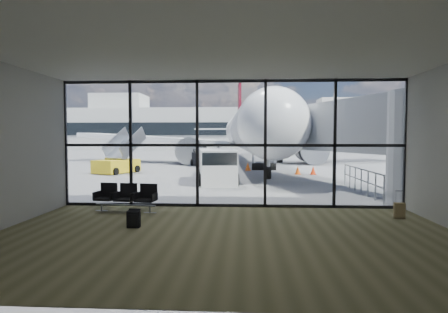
# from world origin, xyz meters

# --- Properties ---
(ground) EXTENTS (220.00, 220.00, 0.00)m
(ground) POSITION_xyz_m (0.00, 40.00, 0.00)
(ground) COLOR slate
(ground) RESTS_ON ground
(lounge_shell) EXTENTS (12.02, 8.01, 4.51)m
(lounge_shell) POSITION_xyz_m (0.00, -4.80, 2.65)
(lounge_shell) COLOR brown
(lounge_shell) RESTS_ON ground
(glass_curtain_wall) EXTENTS (12.10, 0.12, 4.50)m
(glass_curtain_wall) POSITION_xyz_m (0.00, 0.00, 2.25)
(glass_curtain_wall) COLOR white
(glass_curtain_wall) RESTS_ON ground
(jet_bridge) EXTENTS (8.00, 16.50, 4.33)m
(jet_bridge) POSITION_xyz_m (4.90, 7.07, 2.76)
(jet_bridge) COLOR #9C9EA1
(jet_bridge) RESTS_ON ground
(apron_railing) EXTENTS (0.06, 5.46, 1.11)m
(apron_railing) POSITION_xyz_m (5.60, 3.50, 0.72)
(apron_railing) COLOR gray
(apron_railing) RESTS_ON ground
(far_terminal) EXTENTS (80.00, 12.20, 11.00)m
(far_terminal) POSITION_xyz_m (-0.59, 61.97, 4.21)
(far_terminal) COLOR silver
(far_terminal) RESTS_ON ground
(tree_0) EXTENTS (4.95, 4.95, 7.12)m
(tree_0) POSITION_xyz_m (-45.00, 72.00, 4.63)
(tree_0) COLOR #382619
(tree_0) RESTS_ON ground
(tree_1) EXTENTS (5.61, 5.61, 8.07)m
(tree_1) POSITION_xyz_m (-39.00, 72.00, 5.25)
(tree_1) COLOR #382619
(tree_1) RESTS_ON ground
(tree_2) EXTENTS (6.27, 6.27, 9.03)m
(tree_2) POSITION_xyz_m (-33.00, 72.00, 5.88)
(tree_2) COLOR #382619
(tree_2) RESTS_ON ground
(tree_3) EXTENTS (4.95, 4.95, 7.12)m
(tree_3) POSITION_xyz_m (-27.00, 72.00, 4.63)
(tree_3) COLOR #382619
(tree_3) RESTS_ON ground
(tree_4) EXTENTS (5.61, 5.61, 8.07)m
(tree_4) POSITION_xyz_m (-21.00, 72.00, 5.25)
(tree_4) COLOR #382619
(tree_4) RESTS_ON ground
(tree_5) EXTENTS (6.27, 6.27, 9.03)m
(tree_5) POSITION_xyz_m (-15.00, 72.00, 5.88)
(tree_5) COLOR #382619
(tree_5) RESTS_ON ground
(seating_row) EXTENTS (2.10, 0.84, 0.93)m
(seating_row) POSITION_xyz_m (-3.45, -0.98, 0.52)
(seating_row) COLOR gray
(seating_row) RESTS_ON ground
(backpack) EXTENTS (0.34, 0.31, 0.51)m
(backpack) POSITION_xyz_m (-2.55, -3.20, 0.25)
(backpack) COLOR black
(backpack) RESTS_ON ground
(suitcase) EXTENTS (0.34, 0.27, 0.85)m
(suitcase) POSITION_xyz_m (5.20, -1.61, 0.26)
(suitcase) COLOR olive
(suitcase) RESTS_ON ground
(airliner) EXTENTS (34.40, 39.89, 10.27)m
(airliner) POSITION_xyz_m (0.81, 24.25, 3.13)
(airliner) COLOR white
(airliner) RESTS_ON ground
(service_van) EXTENTS (2.51, 4.41, 1.82)m
(service_van) POSITION_xyz_m (-1.03, 6.94, 0.94)
(service_van) COLOR silver
(service_van) RESTS_ON ground
(belt_loader) EXTENTS (2.98, 4.55, 1.99)m
(belt_loader) POSITION_xyz_m (-3.05, 18.50, 0.67)
(belt_loader) COLOR black
(belt_loader) RESTS_ON ground
(mobile_stairs) EXTENTS (2.93, 3.99, 2.56)m
(mobile_stairs) POSITION_xyz_m (-8.35, 12.18, 0.61)
(mobile_stairs) COLOR gold
(mobile_stairs) RESTS_ON ground
(traffic_cone_a) EXTENTS (0.43, 0.43, 0.62)m
(traffic_cone_a) POSITION_xyz_m (0.68, 14.60, 0.29)
(traffic_cone_a) COLOR #ED560C
(traffic_cone_a) RESTS_ON ground
(traffic_cone_b) EXTENTS (0.39, 0.39, 0.56)m
(traffic_cone_b) POSITION_xyz_m (4.00, 11.94, 0.27)
(traffic_cone_b) COLOR #FF5A0D
(traffic_cone_b) RESTS_ON ground
(traffic_cone_c) EXTENTS (0.39, 0.39, 0.56)m
(traffic_cone_c) POSITION_xyz_m (5.00, 11.85, 0.27)
(traffic_cone_c) COLOR #FC390D
(traffic_cone_c) RESTS_ON ground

